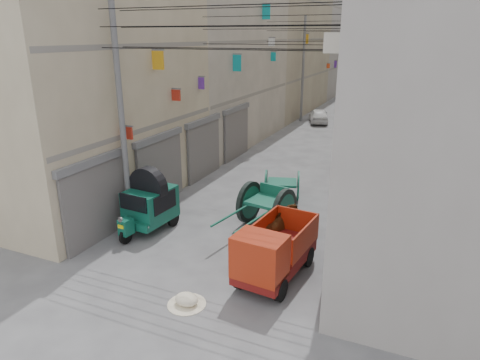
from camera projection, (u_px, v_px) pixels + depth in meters
The scene contains 17 objects.
building_row_left at pixel (276, 36), 39.40m from camera, with size 8.00×62.00×14.00m.
building_row_right at pixel (470, 36), 33.32m from camera, with size 8.00×62.00×14.00m.
end_cap_building at pixel (396, 35), 63.99m from camera, with size 22.00×10.00×13.00m, color #9D967C.
shutters_left at pixel (184, 156), 18.85m from camera, with size 0.18×14.40×2.88m.
signboards at pixel (331, 88), 26.53m from camera, with size 8.22×40.52×5.67m.
ac_units at pixel (363, 2), 11.72m from camera, with size 0.70×6.55×3.35m.
utility_poles at pixel (312, 87), 22.30m from camera, with size 7.40×22.20×8.00m.
overhead_cables at pixel (301, 30), 19.16m from camera, with size 7.40×22.52×1.12m.
auto_rickshaw at pixel (149, 202), 14.92m from camera, with size 1.55×2.53×1.75m.
tonga_cart at pixel (266, 205), 15.24m from camera, with size 1.88×3.60×1.55m.
mini_truck at pixel (271, 256), 11.72m from camera, with size 1.65×3.16×1.71m.
second_cart at pixel (282, 184), 17.84m from camera, with size 1.71×1.60×1.25m.
feed_sack at pixel (187, 299), 10.94m from camera, with size 0.62×0.50×0.31m, color beige.
horse at pixel (275, 233), 13.14m from camera, with size 0.85×1.86×1.57m, color brown.
distant_car_white at pixel (319, 116), 33.53m from camera, with size 1.33×3.31×1.13m, color silver.
distant_car_grey at pixel (385, 117), 32.72m from camera, with size 1.22×3.49×1.15m, color slate.
distant_car_green at pixel (359, 100), 41.83m from camera, with size 1.54×3.78×1.10m, color #1A4D39.
Camera 1 is at (5.63, -5.30, 6.57)m, focal length 32.00 mm.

